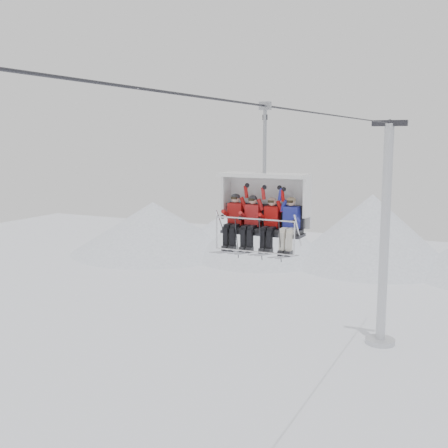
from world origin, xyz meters
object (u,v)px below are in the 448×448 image
at_px(lift_tower_right, 384,251).
at_px(chairlift_carrier, 266,202).
at_px(skier_far_left, 234,219).
at_px(skier_far_right, 290,223).
at_px(skier_center_right, 271,222).
at_px(skier_center_left, 251,220).

height_order(lift_tower_right, chairlift_carrier, lift_tower_right).
xyz_separation_m(chairlift_carrier, skier_far_left, (-0.82, -0.30, -0.47)).
relative_size(chairlift_carrier, skier_far_right, 2.36).
bearing_deg(skier_far_left, lift_tower_right, 87.62).
bearing_deg(lift_tower_right, skier_center_right, -89.21).
xyz_separation_m(skier_center_left, skier_far_right, (1.11, 0.00, 0.00)).
relative_size(lift_tower_right, skier_far_left, 7.99).
bearing_deg(skier_far_left, skier_center_left, -0.34).
relative_size(chairlift_carrier, skier_center_left, 2.36).
bearing_deg(chairlift_carrier, skier_center_right, -48.71).
xyz_separation_m(skier_center_left, skier_center_right, (0.57, -0.00, -0.01)).
bearing_deg(skier_center_left, skier_center_right, -0.35).
height_order(skier_far_left, skier_far_right, skier_far_left).
xyz_separation_m(chairlift_carrier, skier_center_right, (0.27, -0.31, -0.49)).
bearing_deg(skier_center_right, skier_far_left, 179.65).
distance_m(skier_center_left, skier_center_right, 0.57).
xyz_separation_m(skier_far_left, skier_far_right, (1.64, -0.00, -0.01)).
distance_m(skier_far_left, skier_center_right, 1.09).
xyz_separation_m(lift_tower_right, skier_far_right, (0.82, -19.65, 4.43)).
distance_m(lift_tower_right, skier_center_left, 20.14).
height_order(lift_tower_right, skier_far_left, lift_tower_right).
distance_m(skier_far_left, skier_far_right, 1.64).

